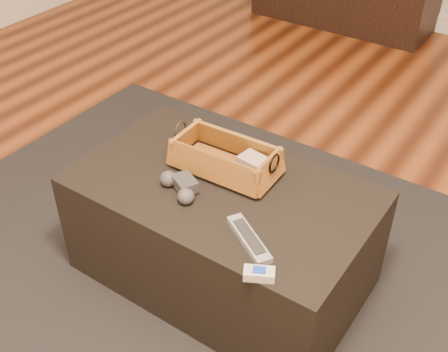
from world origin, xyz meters
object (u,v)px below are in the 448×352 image
Objects in this scene: game_controller at (180,186)px; silver_remote at (249,239)px; wicker_basket at (225,159)px; ottoman at (223,232)px; cream_gadget at (259,274)px; tv_remote at (218,164)px.

game_controller is 0.32m from silver_remote.
game_controller is at bearing -105.02° from wicker_basket.
ottoman is at bearing -61.69° from wicker_basket.
wicker_basket is 0.36m from silver_remote.
silver_remote is at bearing -44.60° from wicker_basket.
ottoman is 0.36m from silver_remote.
silver_remote is (0.26, -0.25, -0.03)m from wicker_basket.
cream_gadget is (0.36, -0.36, -0.03)m from wicker_basket.
ottoman is at bearing 138.35° from cream_gadget.
wicker_basket is at bearing 118.31° from ottoman.
wicker_basket is at bearing 74.98° from game_controller.
tv_remote is at bearing 139.04° from silver_remote.
cream_gadget is (0.31, -0.28, 0.22)m from ottoman.
wicker_basket is (-0.04, 0.08, 0.25)m from ottoman.
ottoman is 2.62× the size of wicker_basket.
game_controller is 0.85× the size of silver_remote.
tv_remote is at bearing -140.98° from wicker_basket.
game_controller is (-0.05, -0.19, -0.02)m from wicker_basket.
tv_remote is (-0.06, 0.06, 0.23)m from ottoman.
game_controller is at bearing 167.47° from silver_remote.
cream_gadget is (0.37, -0.34, -0.01)m from tv_remote.
wicker_basket reaches higher than game_controller.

